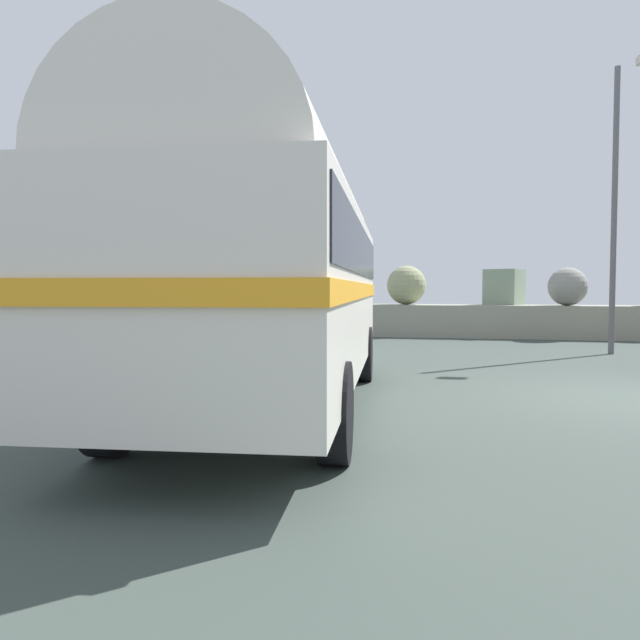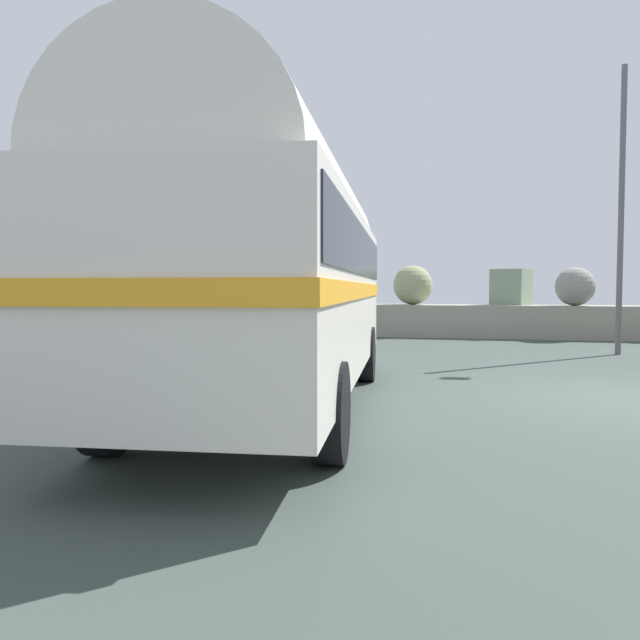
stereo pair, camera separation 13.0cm
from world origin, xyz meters
The scene contains 4 objects.
ground centered at (0.00, 0.00, 0.01)m, with size 32.00×26.00×0.02m.
breakwater centered at (-0.01, 11.78, 0.73)m, with size 31.36×2.52×2.45m.
vintage_coach centered at (-5.04, -1.76, 2.05)m, with size 3.21×8.77×3.70m.
lamp_post centered at (1.28, 6.64, 3.95)m, with size 0.78×0.79×7.07m.
Camera 2 is at (-2.52, -9.84, 1.65)m, focal length 34.82 mm.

